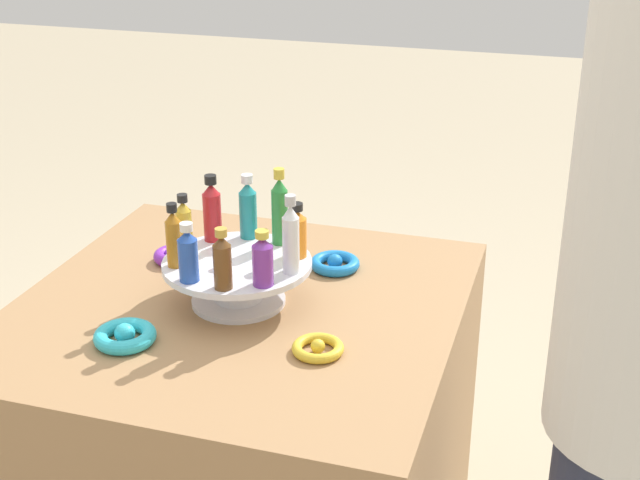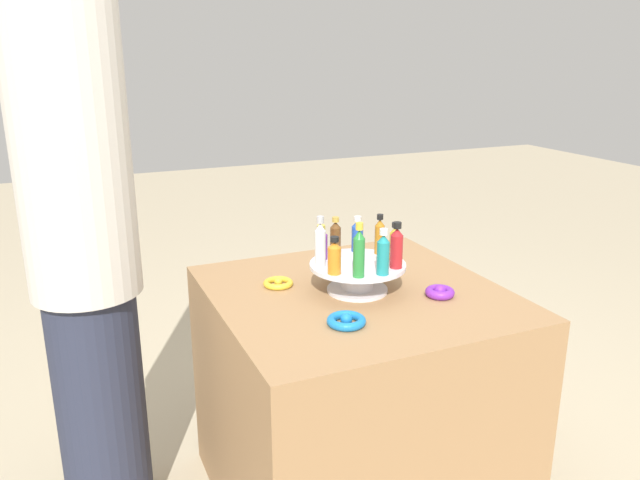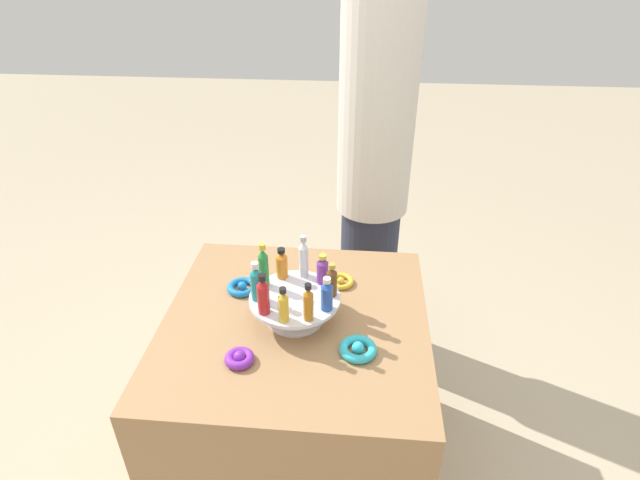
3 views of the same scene
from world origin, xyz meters
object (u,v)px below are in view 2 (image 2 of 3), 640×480
at_px(bottle_blue, 357,235).
at_px(ribbon_bow_teal, 366,261).
at_px(bottle_purple, 321,243).
at_px(bottle_red, 397,247).
at_px(bottle_green, 359,252).
at_px(bottle_teal, 383,254).
at_px(bottle_amber, 380,236).
at_px(bottle_gold, 395,243).
at_px(bottle_orange, 334,257).
at_px(person_figure, 82,240).
at_px(ribbon_bow_purple, 440,292).
at_px(display_stand, 358,273).
at_px(bottle_brown, 335,237).
at_px(bottle_clear, 320,244).
at_px(ribbon_bow_gold, 278,283).
at_px(ribbon_bow_blue, 346,321).

bearing_deg(bottle_blue, ribbon_bow_teal, -130.54).
distance_m(bottle_purple, ribbon_bow_teal, 0.27).
bearing_deg(bottle_red, bottle_purple, -43.89).
distance_m(bottle_green, bottle_teal, 0.07).
distance_m(bottle_red, bottle_amber, 0.13).
bearing_deg(ribbon_bow_teal, bottle_gold, 84.58).
bearing_deg(bottle_orange, person_figure, -24.80).
relative_size(bottle_blue, ribbon_bow_purple, 1.30).
bearing_deg(bottle_teal, display_stand, -79.89).
relative_size(bottle_brown, ribbon_bow_teal, 1.03).
xyz_separation_m(ribbon_bow_teal, ribbon_bow_purple, (-0.07, 0.33, 0.00)).
height_order(bottle_blue, bottle_orange, bottle_blue).
height_order(bottle_brown, bottle_red, bottle_red).
distance_m(display_stand, bottle_blue, 0.14).
xyz_separation_m(bottle_brown, bottle_red, (-0.10, 0.19, 0.01)).
bearing_deg(ribbon_bow_purple, bottle_gold, -53.41).
xyz_separation_m(bottle_clear, ribbon_bow_purple, (-0.31, 0.15, -0.14)).
distance_m(bottle_clear, bottle_teal, 0.18).
xyz_separation_m(display_stand, ribbon_bow_gold, (0.20, -0.13, -0.05)).
bearing_deg(bottle_purple, bottle_green, 100.11).
relative_size(bottle_green, bottle_amber, 1.24).
bearing_deg(bottle_clear, ribbon_bow_teal, -143.14).
xyz_separation_m(bottle_blue, ribbon_bow_purple, (-0.15, 0.23, -0.12)).
distance_m(bottle_blue, bottle_orange, 0.22).
distance_m(bottle_brown, ribbon_bow_gold, 0.22).
relative_size(ribbon_bow_teal, ribbon_bow_blue, 1.07).
relative_size(ribbon_bow_purple, person_figure, 0.05).
xyz_separation_m(bottle_clear, ribbon_bow_teal, (-0.25, -0.18, -0.14)).
height_order(bottle_clear, bottle_gold, bottle_clear).
distance_m(bottle_blue, bottle_teal, 0.22).
relative_size(display_stand, bottle_blue, 2.55).
distance_m(bottle_brown, bottle_orange, 0.18).
relative_size(bottle_blue, person_figure, 0.06).
distance_m(bottle_clear, ribbon_bow_purple, 0.37).
relative_size(bottle_teal, ribbon_bow_blue, 1.28).
distance_m(bottle_orange, ribbon_bow_teal, 0.36).
bearing_deg(bottle_brown, bottle_orange, 64.11).
bearing_deg(ribbon_bow_purple, ribbon_bow_teal, -78.66).
bearing_deg(person_figure, display_stand, -0.00).
bearing_deg(display_stand, bottle_amber, -151.89).
bearing_deg(bottle_green, display_stand, -115.89).
height_order(display_stand, bottle_clear, bottle_clear).
height_order(bottle_brown, bottle_green, bottle_green).
bearing_deg(bottle_blue, ribbon_bow_gold, -7.03).
relative_size(bottle_purple, person_figure, 0.06).
bearing_deg(display_stand, bottle_gold, 172.11).
relative_size(display_stand, ribbon_bow_gold, 3.12).
bearing_deg(ribbon_bow_purple, bottle_blue, -57.46).
xyz_separation_m(bottle_red, bottle_amber, (-0.02, -0.13, -0.00)).
xyz_separation_m(bottle_clear, bottle_orange, (-0.01, 0.07, -0.02)).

